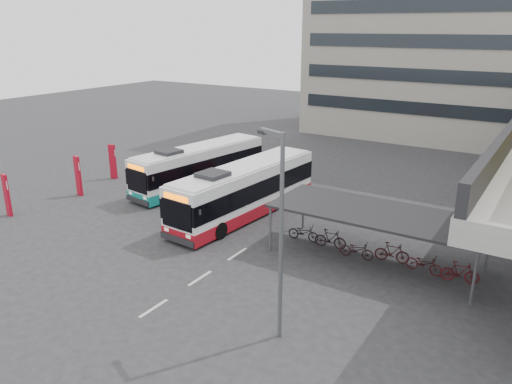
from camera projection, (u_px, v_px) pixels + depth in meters
The scene contains 11 objects.
ground at pixel (198, 243), 26.31m from camera, with size 120.00×120.00×0.00m, color #28282B.
bike_shelter at pixel (375, 233), 23.94m from camera, with size 10.00×4.00×2.54m.
office_block at pixel (477, 8), 48.11m from camera, with size 30.00×15.00×25.00m, color gray.
road_markings at pixel (200, 278), 22.63m from camera, with size 0.15×7.60×0.01m.
bus_main at pixel (245, 191), 29.73m from camera, with size 3.32×11.47×3.35m.
bus_teal at pixel (200, 167), 35.08m from camera, with size 3.90×10.96×3.17m.
pedestrian at pixel (198, 196), 31.15m from camera, with size 0.58×0.38×1.59m, color black.
lamp_post at pixel (279, 226), 17.12m from camera, with size 1.29×0.61×7.65m.
sign_totem_south at pixel (7, 195), 29.72m from camera, with size 0.56×0.25×2.59m.
sign_totem_mid at pixel (78, 175), 33.33m from camera, with size 0.59×0.27×2.71m.
sign_totem_north at pixel (113, 161), 37.08m from camera, with size 0.56×0.27×2.59m.
Camera 1 is at (15.50, -18.69, 10.90)m, focal length 35.00 mm.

